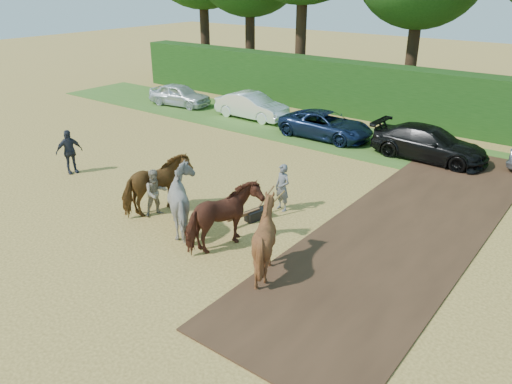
{
  "coord_description": "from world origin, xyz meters",
  "views": [
    {
      "loc": [
        6.31,
        -7.7,
        7.47
      ],
      "look_at": [
        -2.2,
        3.39,
        1.4
      ],
      "focal_mm": 35.0,
      "sensor_mm": 36.0,
      "label": 1
    }
  ],
  "objects": [
    {
      "name": "plough_team",
      "position": [
        -3.17,
        2.24,
        0.99
      ],
      "size": [
        6.84,
        4.79,
        1.99
      ],
      "color": "brown",
      "rests_on": "ground"
    },
    {
      "name": "earth_strip",
      "position": [
        1.5,
        7.0,
        0.03
      ],
      "size": [
        4.5,
        17.0,
        0.05
      ],
      "primitive_type": "cube",
      "color": "#472D1C",
      "rests_on": "ground"
    },
    {
      "name": "hedgerow",
      "position": [
        0.0,
        18.5,
        1.5
      ],
      "size": [
        46.0,
        1.6,
        3.0
      ],
      "primitive_type": "cube",
      "color": "#14380F",
      "rests_on": "ground"
    },
    {
      "name": "ground",
      "position": [
        0.0,
        0.0,
        0.0
      ],
      "size": [
        120.0,
        120.0,
        0.0
      ],
      "primitive_type": "plane",
      "color": "gold",
      "rests_on": "ground"
    },
    {
      "name": "spectator_far",
      "position": [
        -11.41,
        2.93,
        0.91
      ],
      "size": [
        0.72,
        1.15,
        1.83
      ],
      "primitive_type": "imported",
      "rotation": [
        0.0,
        0.0,
        1.29
      ],
      "color": "#282C35",
      "rests_on": "ground"
    },
    {
      "name": "spectator_near",
      "position": [
        -5.64,
        2.37,
        0.82
      ],
      "size": [
        0.89,
        0.97,
        1.63
      ],
      "primitive_type": "imported",
      "rotation": [
        0.0,
        0.0,
        1.16
      ],
      "color": "#ACA687",
      "rests_on": "ground"
    },
    {
      "name": "parked_cars",
      "position": [
        2.45,
        13.95,
        0.7
      ],
      "size": [
        40.95,
        3.01,
        1.46
      ],
      "color": "silver",
      "rests_on": "ground"
    },
    {
      "name": "grass_verge",
      "position": [
        0.0,
        14.0,
        0.01
      ],
      "size": [
        50.0,
        5.0,
        0.03
      ],
      "primitive_type": "cube",
      "color": "#38601E",
      "rests_on": "ground"
    }
  ]
}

